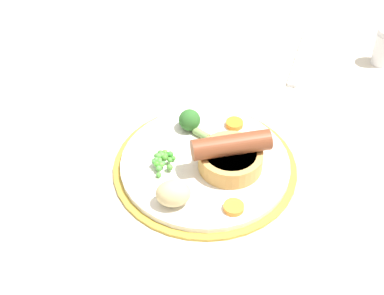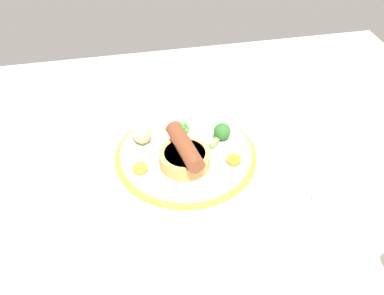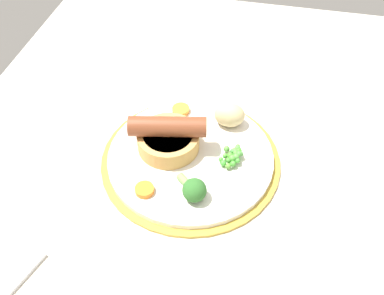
{
  "view_description": "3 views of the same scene",
  "coord_description": "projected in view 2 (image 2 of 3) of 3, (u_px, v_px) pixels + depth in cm",
  "views": [
    {
      "loc": [
        71.59,
        -1.72,
        70.69
      ],
      "look_at": [
        4.2,
        -0.74,
        6.17
      ],
      "focal_mm": 60.0,
      "sensor_mm": 36.0,
      "label": 1
    },
    {
      "loc": [
        16.13,
        60.18,
        58.7
      ],
      "look_at": [
        4.57,
        2.09,
        5.81
      ],
      "focal_mm": 40.0,
      "sensor_mm": 36.0,
      "label": 2
    },
    {
      "loc": [
        -35.83,
        -8.0,
        52.25
      ],
      "look_at": [
        5.79,
        0.99,
        5.82
      ],
      "focal_mm": 40.0,
      "sensor_mm": 36.0,
      "label": 3
    }
  ],
  "objects": [
    {
      "name": "potato_chunk_0",
      "position": [
        142.0,
        133.0,
        0.82
      ],
      "size": [
        3.99,
        5.06,
        3.86
      ],
      "primitive_type": "ellipsoid",
      "rotation": [
        0.0,
        0.0,
        1.64
      ],
      "color": "#CCB77F",
      "rests_on": "dinner_plate"
    },
    {
      "name": "dinner_plate",
      "position": [
        186.0,
        154.0,
        0.81
      ],
      "size": [
        26.99,
        26.99,
        1.4
      ],
      "color": "#B79333",
      "rests_on": "dining_table"
    },
    {
      "name": "fork",
      "position": [
        366.0,
        204.0,
        0.72
      ],
      "size": [
        17.6,
        7.15,
        0.6
      ],
      "primitive_type": "cube",
      "rotation": [
        0.0,
        0.0,
        -0.32
      ],
      "color": "silver",
      "rests_on": "dining_table"
    },
    {
      "name": "carrot_slice_0",
      "position": [
        234.0,
        160.0,
        0.78
      ],
      "size": [
        3.38,
        3.38,
        0.81
      ],
      "primitive_type": "cylinder",
      "rotation": [
        0.0,
        0.0,
        2.83
      ],
      "color": "orange",
      "rests_on": "dinner_plate"
    },
    {
      "name": "carrot_slice_2",
      "position": [
        140.0,
        169.0,
        0.77
      ],
      "size": [
        3.23,
        3.23,
        0.76
      ],
      "primitive_type": "cylinder",
      "rotation": [
        0.0,
        0.0,
        2.99
      ],
      "color": "orange",
      "rests_on": "dinner_plate"
    },
    {
      "name": "sausage_pudding",
      "position": [
        185.0,
        155.0,
        0.77
      ],
      "size": [
        9.31,
        11.67,
        5.86
      ],
      "rotation": [
        0.0,
        0.0,
        4.91
      ],
      "color": "tan",
      "rests_on": "dinner_plate"
    },
    {
      "name": "broccoli_floret_near",
      "position": [
        222.0,
        132.0,
        0.82
      ],
      "size": [
        4.5,
        4.81,
        3.34
      ],
      "rotation": [
        0.0,
        0.0,
        4.0
      ],
      "color": "#2D6628",
      "rests_on": "dinner_plate"
    },
    {
      "name": "dining_table",
      "position": [
        213.0,
        154.0,
        0.84
      ],
      "size": [
        110.0,
        80.0,
        3.0
      ],
      "primitive_type": "cube",
      "color": "beige",
      "rests_on": "ground"
    },
    {
      "name": "pea_pile",
      "position": [
        179.0,
        126.0,
        0.85
      ],
      "size": [
        5.16,
        3.5,
        1.79
      ],
      "color": "#58A63D",
      "rests_on": "dinner_plate"
    }
  ]
}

